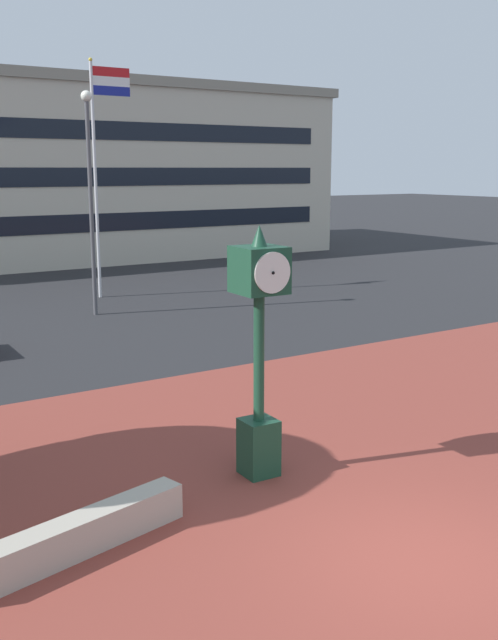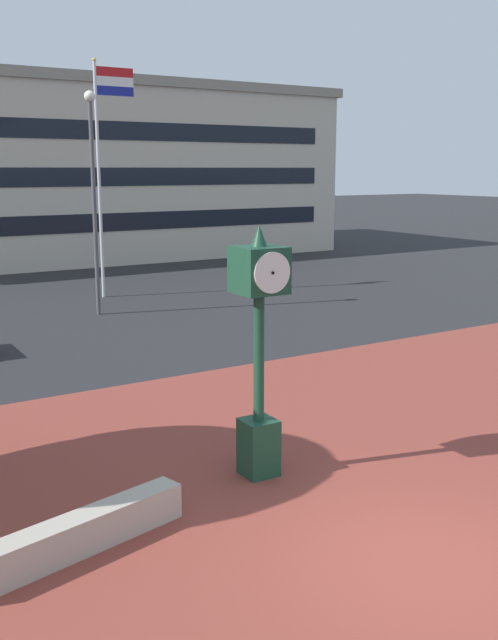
{
  "view_description": "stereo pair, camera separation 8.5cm",
  "coord_description": "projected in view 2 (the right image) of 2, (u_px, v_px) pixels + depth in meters",
  "views": [
    {
      "loc": [
        -6.4,
        -5.86,
        4.86
      ],
      "look_at": [
        -0.27,
        3.67,
        2.51
      ],
      "focal_mm": 41.11,
      "sensor_mm": 36.0,
      "label": 1
    },
    {
      "loc": [
        -6.33,
        -5.9,
        4.86
      ],
      "look_at": [
        -0.27,
        3.67,
        2.51
      ],
      "focal_mm": 41.11,
      "sensor_mm": 36.0,
      "label": 2
    }
  ],
  "objects": [
    {
      "name": "civic_building",
      "position": [
        36.0,
        171.0,
        41.1
      ],
      "size": [
        32.2,
        14.39,
        9.42
      ],
      "color": "beige",
      "rests_on": "ground"
    },
    {
      "name": "ground_plane",
      "position": [
        424.0,
        564.0,
        9.18
      ],
      "size": [
        200.0,
        200.0,
        0.0
      ],
      "primitive_type": "plane",
      "color": "#262628"
    },
    {
      "name": "street_clock",
      "position": [
        259.0,
        341.0,
        11.42
      ],
      "size": [
        0.74,
        0.84,
        4.03
      ],
      "rotation": [
        0.0,
        0.0,
        -0.03
      ],
      "color": "#19422D",
      "rests_on": "ground"
    },
    {
      "name": "street_lamp_post",
      "position": [
        93.0,
        182.0,
        23.99
      ],
      "size": [
        0.36,
        0.36,
        7.31
      ],
      "color": "#4C4C51",
      "rests_on": "ground"
    },
    {
      "name": "plaza_brick_paving",
      "position": [
        300.0,
        488.0,
        11.36
      ],
      "size": [
        44.0,
        13.25,
        0.01
      ],
      "primitive_type": "cube",
      "color": "brown",
      "rests_on": "ground"
    },
    {
      "name": "planter_wall",
      "position": [
        76.0,
        536.0,
        9.38
      ],
      "size": [
        3.2,
        1.14,
        0.5
      ],
      "primitive_type": "cube",
      "rotation": [
        0.0,
        0.0,
        0.24
      ],
      "color": "#ADA393",
      "rests_on": "ground"
    },
    {
      "name": "flagpole_primary",
      "position": [
        102.0,
        159.0,
        27.3
      ],
      "size": [
        1.57,
        0.14,
        8.8
      ],
      "color": "silver",
      "rests_on": "ground"
    }
  ]
}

